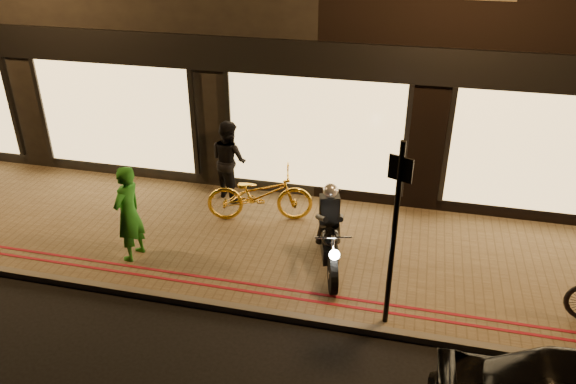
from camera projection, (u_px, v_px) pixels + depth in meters
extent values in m
plane|color=black|center=(265.00, 318.00, 8.90)|extent=(90.00, 90.00, 0.00)
cube|color=#756248|center=(293.00, 248.00, 10.59)|extent=(50.00, 4.00, 0.12)
cube|color=#59544C|center=(265.00, 313.00, 8.92)|extent=(50.00, 0.14, 0.12)
cube|color=maroon|center=(272.00, 295.00, 9.23)|extent=(50.00, 0.06, 0.01)
cube|color=maroon|center=(275.00, 288.00, 9.40)|extent=(50.00, 0.06, 0.01)
cube|color=black|center=(317.00, 60.00, 10.84)|extent=(48.00, 0.12, 0.70)
cube|color=#EDC476|center=(116.00, 116.00, 12.48)|extent=(3.60, 0.06, 2.38)
cube|color=#EDC476|center=(315.00, 134.00, 11.55)|extent=(3.60, 0.06, 2.38)
cube|color=#EDC476|center=(548.00, 155.00, 10.61)|extent=(3.60, 0.06, 2.38)
cylinder|color=black|center=(333.00, 275.00, 9.18)|extent=(0.28, 0.65, 0.64)
cylinder|color=black|center=(326.00, 233.00, 10.34)|extent=(0.28, 0.65, 0.64)
cylinder|color=silver|center=(333.00, 275.00, 9.18)|extent=(0.17, 0.17, 0.14)
cylinder|color=silver|center=(326.00, 233.00, 10.34)|extent=(0.17, 0.17, 0.14)
cube|color=black|center=(329.00, 247.00, 9.77)|extent=(0.43, 0.74, 0.30)
ellipsoid|color=black|center=(330.00, 237.00, 9.51)|extent=(0.44, 0.57, 0.29)
cube|color=black|center=(328.00, 224.00, 9.89)|extent=(0.36, 0.59, 0.09)
cylinder|color=silver|center=(333.00, 238.00, 9.03)|extent=(0.59, 0.19, 0.03)
cylinder|color=silver|center=(333.00, 258.00, 9.09)|extent=(0.13, 0.33, 0.71)
sphere|color=white|center=(334.00, 255.00, 8.89)|extent=(0.21, 0.21, 0.17)
cylinder|color=silver|center=(333.00, 239.00, 10.22)|extent=(0.21, 0.55, 0.07)
cube|color=black|center=(329.00, 210.00, 9.62)|extent=(0.39, 0.30, 0.55)
sphere|color=silver|center=(331.00, 191.00, 9.37)|extent=(0.32, 0.32, 0.26)
cylinder|color=black|center=(322.00, 218.00, 9.31)|extent=(0.32, 0.59, 0.34)
cylinder|color=black|center=(341.00, 218.00, 9.32)|extent=(0.16, 0.61, 0.34)
cylinder|color=black|center=(321.00, 234.00, 9.79)|extent=(0.25, 0.29, 0.46)
cylinder|color=black|center=(337.00, 234.00, 9.79)|extent=(0.13, 0.27, 0.46)
cylinder|color=black|center=(393.00, 239.00, 7.98)|extent=(0.10, 0.10, 3.00)
cube|color=black|center=(401.00, 169.00, 7.47)|extent=(0.34, 0.16, 0.35)
imported|color=gold|center=(260.00, 195.00, 11.18)|extent=(2.22, 1.22, 1.11)
imported|color=#237C21|center=(128.00, 214.00, 9.82)|extent=(0.53, 0.71, 1.79)
imported|color=black|center=(229.00, 160.00, 11.91)|extent=(1.07, 1.03, 1.74)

